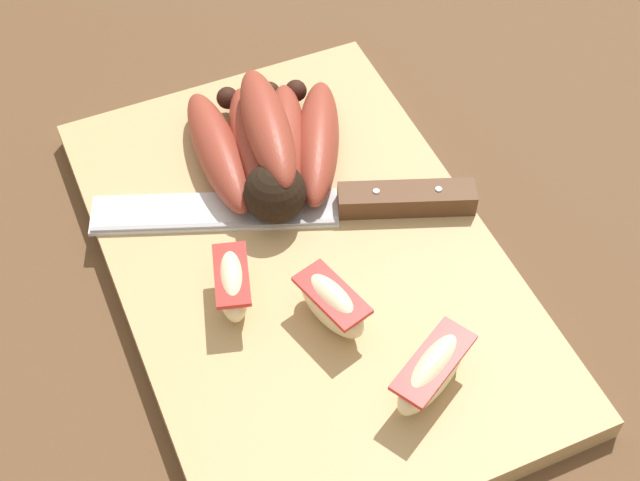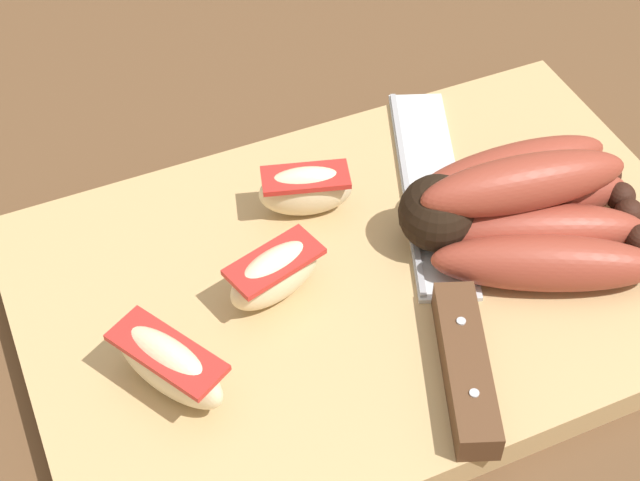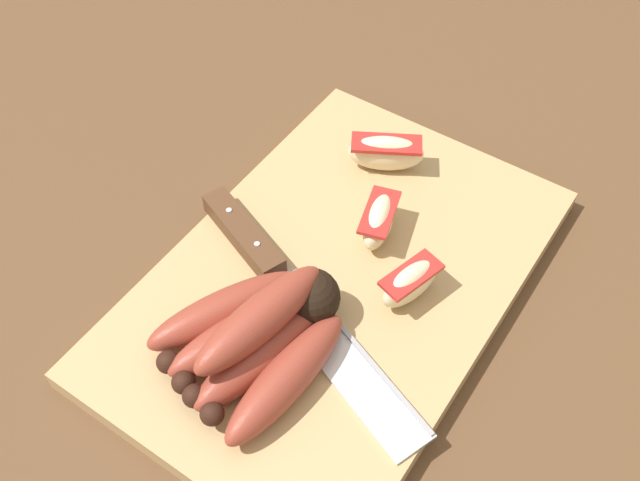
{
  "view_description": "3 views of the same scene",
  "coord_description": "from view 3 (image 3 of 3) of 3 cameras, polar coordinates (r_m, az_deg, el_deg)",
  "views": [
    {
      "loc": [
        -0.37,
        0.15,
        0.54
      ],
      "look_at": [
        -0.01,
        -0.0,
        0.06
      ],
      "focal_mm": 52.86,
      "sensor_mm": 36.0,
      "label": 1
    },
    {
      "loc": [
        -0.16,
        -0.32,
        0.44
      ],
      "look_at": [
        -0.02,
        0.02,
        0.04
      ],
      "focal_mm": 54.84,
      "sensor_mm": 36.0,
      "label": 2
    },
    {
      "loc": [
        0.32,
        0.19,
        0.51
      ],
      "look_at": [
        0.0,
        -0.02,
        0.04
      ],
      "focal_mm": 41.75,
      "sensor_mm": 36.0,
      "label": 3
    }
  ],
  "objects": [
    {
      "name": "ground_plane",
      "position": [
        0.63,
        1.67,
        -3.23
      ],
      "size": [
        6.0,
        6.0,
        0.0
      ],
      "primitive_type": "plane",
      "color": "brown"
    },
    {
      "name": "apple_wedge_near",
      "position": [
        0.63,
        4.52,
        1.55
      ],
      "size": [
        0.06,
        0.04,
        0.03
      ],
      "color": "beige",
      "rests_on": "cutting_board"
    },
    {
      "name": "banana_bunch",
      "position": [
        0.56,
        -4.58,
        -7.21
      ],
      "size": [
        0.15,
        0.13,
        0.06
      ],
      "color": "black",
      "rests_on": "cutting_board"
    },
    {
      "name": "apple_wedge_middle",
      "position": [
        0.59,
        6.93,
        -3.23
      ],
      "size": [
        0.06,
        0.04,
        0.03
      ],
      "color": "beige",
      "rests_on": "cutting_board"
    },
    {
      "name": "apple_wedge_far",
      "position": [
        0.68,
        5.07,
        6.73
      ],
      "size": [
        0.05,
        0.07,
        0.04
      ],
      "color": "beige",
      "rests_on": "cutting_board"
    },
    {
      "name": "chefs_knife",
      "position": [
        0.61,
        -3.45,
        -2.53
      ],
      "size": [
        0.13,
        0.27,
        0.02
      ],
      "color": "silver",
      "rests_on": "cutting_board"
    },
    {
      "name": "cutting_board",
      "position": [
        0.62,
        1.39,
        -3.34
      ],
      "size": [
        0.4,
        0.26,
        0.02
      ],
      "primitive_type": "cube",
      "color": "tan",
      "rests_on": "ground_plane"
    }
  ]
}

